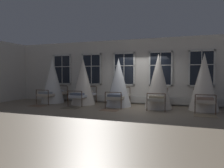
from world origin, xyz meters
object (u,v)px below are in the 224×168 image
object	(u,v)px
cot_first	(53,81)
cot_fourth	(158,82)
cot_second	(83,82)
cot_fifth	(204,83)
cot_third	(119,83)

from	to	relation	value
cot_first	cot_fourth	bearing A→B (deg)	-90.21
cot_second	cot_fifth	xyz separation A→B (m)	(5.84, 0.04, 0.03)
cot_third	cot_fourth	xyz separation A→B (m)	(1.93, -0.00, 0.08)
cot_first	cot_second	world-z (taller)	cot_first
cot_third	cot_fifth	xyz separation A→B (m)	(3.87, 0.07, 0.07)
cot_first	cot_second	bearing A→B (deg)	-90.80
cot_first	cot_second	distance (m)	1.91
cot_third	cot_fifth	distance (m)	3.87
cot_first	cot_third	bearing A→B (deg)	-90.57
cot_fourth	cot_fifth	xyz separation A→B (m)	(1.95, 0.07, -0.00)
cot_fourth	cot_second	bearing A→B (deg)	88.33
cot_first	cot_fourth	xyz separation A→B (m)	(5.80, -0.08, 0.01)
cot_fifth	cot_second	bearing A→B (deg)	90.53
cot_third	cot_fourth	world-z (taller)	cot_fourth
cot_first	cot_third	distance (m)	3.88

